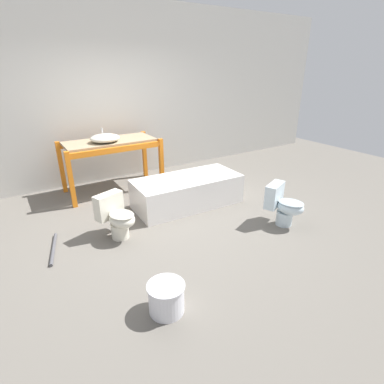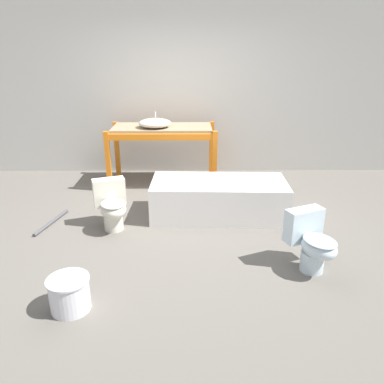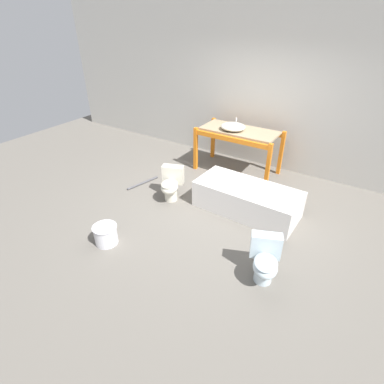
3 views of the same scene
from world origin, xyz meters
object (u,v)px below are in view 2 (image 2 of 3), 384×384
toilet_near (312,242)px  bucket_white (69,293)px  toilet_far (112,205)px  sink_basin (155,123)px  bathtub_main (219,196)px

toilet_near → bucket_white: 2.24m
toilet_near → toilet_far: size_ratio=1.01×
sink_basin → bucket_white: size_ratio=1.40×
sink_basin → toilet_near: 3.04m
sink_basin → bathtub_main: 1.63m
bucket_white → toilet_far: bearing=86.9°
toilet_far → bucket_white: size_ratio=1.69×
toilet_near → bucket_white: bearing=172.4°
bathtub_main → toilet_far: size_ratio=2.93×
bathtub_main → sink_basin: bearing=129.2°
bathtub_main → toilet_near: 1.50m
bathtub_main → toilet_near: bearing=-55.9°
toilet_near → toilet_far: (-2.08, 0.91, 0.00)m
toilet_far → sink_basin: bearing=55.2°
sink_basin → toilet_far: 1.72m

